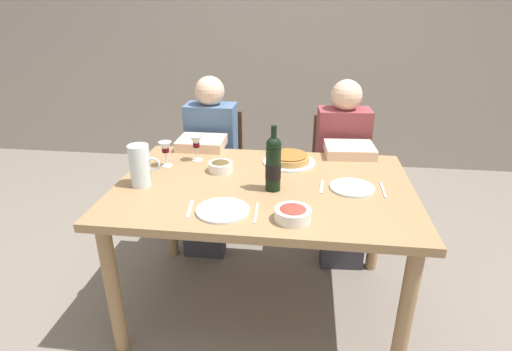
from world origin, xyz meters
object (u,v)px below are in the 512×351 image
at_px(diner_left, 209,159).
at_px(chair_right, 338,169).
at_px(water_pitcher, 141,168).
at_px(dinner_plate_left_setting, 352,188).
at_px(salad_bowl, 293,213).
at_px(wine_bottle, 273,164).
at_px(dining_table, 263,200).
at_px(dinner_plate_right_setting, 223,210).
at_px(diner_right, 343,166).
at_px(wine_glass_right_diner, 165,148).
at_px(chair_left, 217,163).
at_px(baked_tart, 289,158).
at_px(wine_glass_left_diner, 196,143).
at_px(olive_bowl, 221,166).

bearing_deg(diner_left, chair_right, -166.29).
bearing_deg(water_pitcher, dinner_plate_left_setting, 4.70).
distance_m(salad_bowl, dinner_plate_left_setting, 0.45).
height_order(salad_bowl, diner_left, diner_left).
relative_size(wine_bottle, water_pitcher, 1.54).
bearing_deg(dining_table, diner_left, 123.88).
distance_m(dinner_plate_right_setting, diner_right, 1.15).
relative_size(salad_bowl, wine_glass_right_diner, 1.09).
distance_m(diner_left, diner_right, 0.91).
relative_size(water_pitcher, diner_right, 0.18).
distance_m(wine_glass_right_diner, dinner_plate_left_setting, 1.03).
bearing_deg(dinner_plate_right_setting, chair_left, 103.86).
distance_m(baked_tart, wine_glass_left_diner, 0.54).
height_order(wine_bottle, chair_right, wine_bottle).
height_order(water_pitcher, wine_glass_right_diner, water_pitcher).
bearing_deg(baked_tart, chair_left, 133.36).
xyz_separation_m(baked_tart, dinner_plate_right_setting, (-0.26, -0.62, -0.02)).
relative_size(wine_glass_right_diner, chair_left, 0.16).
height_order(baked_tart, dinner_plate_left_setting, baked_tart).
distance_m(water_pitcher, diner_right, 1.32).
xyz_separation_m(dining_table, chair_left, (-0.45, 0.91, -0.17)).
distance_m(salad_bowl, wine_glass_left_diner, 0.86).
bearing_deg(chair_left, water_pitcher, 80.78).
relative_size(dinner_plate_left_setting, chair_right, 0.25).
height_order(water_pitcher, chair_left, water_pitcher).
xyz_separation_m(salad_bowl, dinner_plate_right_setting, (-0.31, 0.04, -0.03)).
bearing_deg(diner_right, chair_left, -19.51).
xyz_separation_m(dining_table, olive_bowl, (-0.25, 0.14, 0.12)).
distance_m(dining_table, dinner_plate_left_setting, 0.45).
height_order(chair_left, diner_right, diner_right).
xyz_separation_m(salad_bowl, chair_right, (0.28, 1.24, -0.30)).
bearing_deg(diner_right, dinner_plate_left_setting, 84.68).
distance_m(salad_bowl, diner_right, 1.06).
bearing_deg(salad_bowl, chair_right, 77.12).
xyz_separation_m(dining_table, baked_tart, (0.11, 0.31, 0.12)).
xyz_separation_m(water_pitcher, olive_bowl, (0.36, 0.23, -0.06)).
bearing_deg(dinner_plate_right_setting, olive_bowl, 102.72).
bearing_deg(olive_bowl, diner_right, 35.92).
bearing_deg(dinner_plate_left_setting, diner_left, 143.16).
height_order(wine_bottle, olive_bowl, wine_bottle).
relative_size(dining_table, wine_bottle, 4.58).
height_order(wine_bottle, chair_left, wine_bottle).
xyz_separation_m(baked_tart, salad_bowl, (0.05, -0.66, 0.00)).
distance_m(wine_bottle, dinner_plate_right_setting, 0.35).
relative_size(salad_bowl, chair_left, 0.18).
xyz_separation_m(salad_bowl, diner_right, (0.30, 1.00, -0.18)).
distance_m(dining_table, baked_tart, 0.35).
relative_size(water_pitcher, olive_bowl, 1.60).
xyz_separation_m(baked_tart, wine_glass_left_diner, (-0.54, -0.02, 0.08)).
relative_size(wine_glass_left_diner, wine_glass_right_diner, 1.05).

